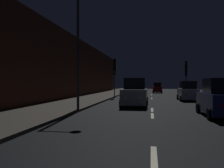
# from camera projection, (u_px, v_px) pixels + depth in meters

# --- Properties ---
(ground) EXTENTS (25.78, 84.00, 0.02)m
(ground) POSITION_uv_depth(u_px,v_px,m) (152.00, 99.00, 26.82)
(ground) COLOR black
(sidewalk_left) EXTENTS (4.40, 84.00, 0.15)m
(sidewalk_left) POSITION_uv_depth(u_px,v_px,m) (95.00, 97.00, 27.92)
(sidewalk_left) COLOR #38332B
(sidewalk_left) RESTS_ON ground
(building_facade_left) EXTENTS (0.80, 63.00, 7.32)m
(building_facade_left) POSITION_uv_depth(u_px,v_px,m) (63.00, 65.00, 24.87)
(building_facade_left) COLOR #472319
(building_facade_left) RESTS_ON ground
(lane_centerline) EXTENTS (0.16, 32.02, 0.01)m
(lane_centerline) POSITION_uv_depth(u_px,v_px,m) (152.00, 105.00, 19.28)
(lane_centerline) COLOR beige
(lane_centerline) RESTS_ON ground
(traffic_light_far_left) EXTENTS (0.38, 0.48, 4.67)m
(traffic_light_far_left) POSITION_uv_depth(u_px,v_px,m) (115.00, 70.00, 28.08)
(traffic_light_far_left) COLOR #38383A
(traffic_light_far_left) RESTS_ON ground
(traffic_light_far_right) EXTENTS (0.35, 0.48, 4.59)m
(traffic_light_far_right) POSITION_uv_depth(u_px,v_px,m) (186.00, 71.00, 30.23)
(traffic_light_far_right) COLOR #38383A
(traffic_light_far_right) RESTS_ON ground
(streetlamp_overhead) EXTENTS (1.70, 0.44, 7.61)m
(streetlamp_overhead) POSITION_uv_depth(u_px,v_px,m) (85.00, 32.00, 14.61)
(streetlamp_overhead) COLOR #2D2D30
(streetlamp_overhead) RESTS_ON ground
(car_approaching_headlights) EXTENTS (2.00, 4.34, 2.19)m
(car_approaching_headlights) POSITION_uv_depth(u_px,v_px,m) (135.00, 93.00, 18.24)
(car_approaching_headlights) COLOR #A5A8AD
(car_approaching_headlights) RESTS_ON ground
(car_parked_right_near) EXTENTS (1.90, 4.11, 2.07)m
(car_parked_right_near) POSITION_uv_depth(u_px,v_px,m) (220.00, 99.00, 12.61)
(car_parked_right_near) COLOR #141E51
(car_parked_right_near) RESTS_ON ground
(car_parked_right_far) EXTENTS (1.82, 3.95, 1.99)m
(car_parked_right_far) POSITION_uv_depth(u_px,v_px,m) (188.00, 92.00, 23.74)
(car_parked_right_far) COLOR #A5A8AD
(car_parked_right_far) RESTS_ON ground
(car_distant_taillights) EXTENTS (1.69, 3.66, 1.84)m
(car_distant_taillights) POSITION_uv_depth(u_px,v_px,m) (157.00, 88.00, 41.82)
(car_distant_taillights) COLOR maroon
(car_distant_taillights) RESTS_ON ground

